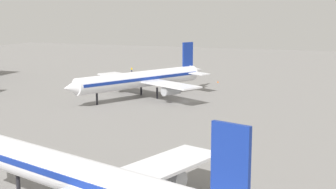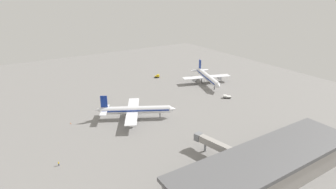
{
  "view_description": "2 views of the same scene",
  "coord_description": "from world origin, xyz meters",
  "px_view_note": "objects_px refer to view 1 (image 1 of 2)",
  "views": [
    {
      "loc": [
        108.13,
        35.46,
        21.91
      ],
      "look_at": [
        18.41,
        2.73,
        4.86
      ],
      "focal_mm": 53.96,
      "sensor_mm": 36.0,
      "label": 1
    },
    {
      "loc": [
        -53.52,
        -126.09,
        61.34
      ],
      "look_at": [
        24.35,
        -2.66,
        5.1
      ],
      "focal_mm": 29.32,
      "sensor_mm": 36.0,
      "label": 2
    }
  ],
  "objects_px": {
    "ground_crew_worker": "(132,70)",
    "safety_cone_near_gate": "(218,82)",
    "airplane_taxiing": "(95,181)",
    "airplane_at_gate": "(141,79)"
  },
  "relations": [
    {
      "from": "ground_crew_worker",
      "to": "safety_cone_near_gate",
      "type": "bearing_deg",
      "value": 87.43
    },
    {
      "from": "ground_crew_worker",
      "to": "safety_cone_near_gate",
      "type": "distance_m",
      "value": 34.53
    },
    {
      "from": "airplane_taxiing",
      "to": "ground_crew_worker",
      "type": "distance_m",
      "value": 116.98
    },
    {
      "from": "airplane_at_gate",
      "to": "ground_crew_worker",
      "type": "distance_m",
      "value": 46.91
    },
    {
      "from": "airplane_taxiing",
      "to": "safety_cone_near_gate",
      "type": "distance_m",
      "value": 96.77
    },
    {
      "from": "airplane_at_gate",
      "to": "safety_cone_near_gate",
      "type": "height_order",
      "value": "airplane_at_gate"
    },
    {
      "from": "ground_crew_worker",
      "to": "safety_cone_near_gate",
      "type": "height_order",
      "value": "ground_crew_worker"
    },
    {
      "from": "airplane_at_gate",
      "to": "ground_crew_worker",
      "type": "height_order",
      "value": "airplane_at_gate"
    },
    {
      "from": "airplane_taxiing",
      "to": "safety_cone_near_gate",
      "type": "relative_size",
      "value": 68.67
    },
    {
      "from": "airplane_taxiing",
      "to": "safety_cone_near_gate",
      "type": "xyz_separation_m",
      "value": [
        -95.91,
        -12.14,
        -4.4
      ]
    }
  ]
}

